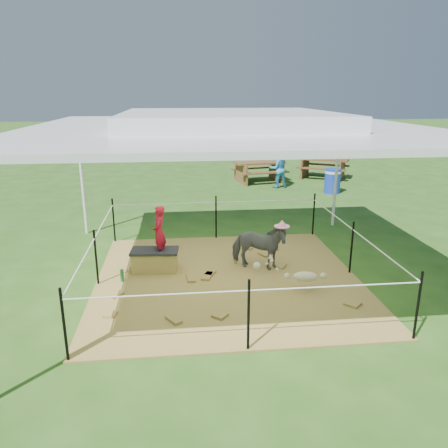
{
  "coord_description": "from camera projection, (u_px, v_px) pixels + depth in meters",
  "views": [
    {
      "loc": [
        -0.84,
        -7.1,
        3.2
      ],
      "look_at": [
        0.0,
        0.6,
        0.85
      ],
      "focal_mm": 35.0,
      "sensor_mm": 36.0,
      "label": 1
    }
  ],
  "objects": [
    {
      "name": "ground",
      "position": [
        228.0,
        279.0,
        7.77
      ],
      "size": [
        90.0,
        90.0,
        0.0
      ],
      "primitive_type": "plane",
      "color": "#2D5919",
      "rests_on": "ground"
    },
    {
      "name": "trash_barrel",
      "position": [
        332.0,
        181.0,
        14.3
      ],
      "size": [
        0.64,
        0.64,
        0.8
      ],
      "primitive_type": "cylinder",
      "rotation": [
        0.0,
        0.0,
        -0.29
      ],
      "color": "#193ABF",
      "rests_on": "ground"
    },
    {
      "name": "pink_hat",
      "position": [
        259.0,
        220.0,
        7.89
      ],
      "size": [
        0.27,
        0.27,
        0.13
      ],
      "primitive_type": "cylinder",
      "color": "#FF93C0",
      "rests_on": "pony"
    },
    {
      "name": "woman",
      "position": [
        159.0,
        227.0,
        7.86
      ],
      "size": [
        0.26,
        0.37,
        0.96
      ],
      "primitive_type": "imported",
      "rotation": [
        0.0,
        0.0,
        -1.65
      ],
      "color": "red",
      "rests_on": "straw_bale"
    },
    {
      "name": "straw_bale",
      "position": [
        155.0,
        261.0,
        8.05
      ],
      "size": [
        0.83,
        0.47,
        0.36
      ],
      "primitive_type": "cube",
      "rotation": [
        0.0,
        0.0,
        -0.08
      ],
      "color": "olive",
      "rests_on": "hay_patch"
    },
    {
      "name": "pony",
      "position": [
        258.0,
        247.0,
        8.04
      ],
      "size": [
        1.14,
        0.81,
        0.88
      ],
      "primitive_type": "imported",
      "rotation": [
        0.0,
        0.0,
        1.21
      ],
      "color": "#47474C",
      "rests_on": "hay_patch"
    },
    {
      "name": "distant_person",
      "position": [
        278.0,
        169.0,
        15.04
      ],
      "size": [
        0.71,
        0.59,
        1.33
      ],
      "primitive_type": "imported",
      "rotation": [
        0.0,
        0.0,
        3.28
      ],
      "color": "#3692CA",
      "rests_on": "ground"
    },
    {
      "name": "green_bottle",
      "position": [
        122.0,
        276.0,
        7.58
      ],
      "size": [
        0.07,
        0.07,
        0.22
      ],
      "primitive_type": "cylinder",
      "rotation": [
        0.0,
        0.0,
        -0.08
      ],
      "color": "#1C7F38",
      "rests_on": "hay_patch"
    },
    {
      "name": "picnic_table_far",
      "position": [
        323.0,
        168.0,
        16.83
      ],
      "size": [
        2.23,
        2.03,
        0.76
      ],
      "primitive_type": "cube",
      "rotation": [
        0.0,
        0.0,
        -0.5
      ],
      "color": "brown",
      "rests_on": "ground"
    },
    {
      "name": "picnic_table_near",
      "position": [
        259.0,
        172.0,
        16.06
      ],
      "size": [
        2.05,
        1.66,
        0.76
      ],
      "primitive_type": "cube",
      "rotation": [
        0.0,
        0.0,
        0.21
      ],
      "color": "brown",
      "rests_on": "ground"
    },
    {
      "name": "foal",
      "position": [
        305.0,
        275.0,
        7.2
      ],
      "size": [
        1.07,
        0.7,
        0.56
      ],
      "primitive_type": null,
      "rotation": [
        0.0,
        0.0,
        -0.16
      ],
      "color": "#C2AE8E",
      "rests_on": "hay_patch"
    },
    {
      "name": "rope_fence",
      "position": [
        228.0,
        245.0,
        7.59
      ],
      "size": [
        4.54,
        4.54,
        1.0
      ],
      "color": "black",
      "rests_on": "ground"
    },
    {
      "name": "hay_patch",
      "position": [
        228.0,
        278.0,
        7.77
      ],
      "size": [
        4.6,
        4.6,
        0.03
      ],
      "primitive_type": "cube",
      "color": "brown",
      "rests_on": "ground"
    },
    {
      "name": "dark_cloth",
      "position": [
        154.0,
        251.0,
        7.99
      ],
      "size": [
        0.89,
        0.52,
        0.04
      ],
      "primitive_type": "cube",
      "rotation": [
        0.0,
        0.0,
        -0.08
      ],
      "color": "black",
      "rests_on": "straw_bale"
    },
    {
      "name": "canopy_tent",
      "position": [
        228.0,
        125.0,
        6.99
      ],
      "size": [
        6.3,
        6.3,
        2.9
      ],
      "color": "silver",
      "rests_on": "ground"
    }
  ]
}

